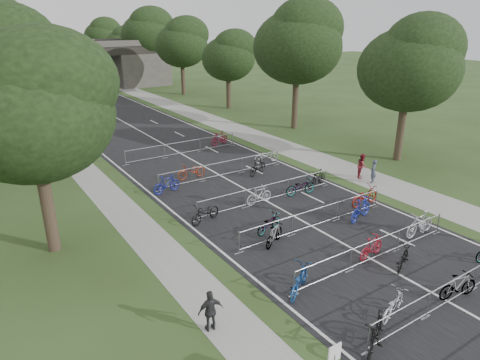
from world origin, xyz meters
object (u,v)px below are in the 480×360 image
object	(u,v)px
overpass_bridge	(63,66)
pedestrian_c	(211,311)
pedestrian_b	(362,166)
pedestrian_a	(373,171)

from	to	relation	value
overpass_bridge	pedestrian_c	xyz separation A→B (m)	(-8.20, -57.72, -2.77)
overpass_bridge	pedestrian_c	size ratio (longest dim) A/B	20.24
overpass_bridge	pedestrian_b	size ratio (longest dim) A/B	18.91
pedestrian_a	pedestrian_c	distance (m)	16.99
pedestrian_a	pedestrian_b	distance (m)	1.08
pedestrian_b	overpass_bridge	bearing A→B (deg)	62.40
overpass_bridge	pedestrian_c	bearing A→B (deg)	-98.09
overpass_bridge	pedestrian_b	xyz separation A→B (m)	(7.69, -50.21, -2.71)
pedestrian_b	pedestrian_c	world-z (taller)	pedestrian_b
pedestrian_c	pedestrian_b	bearing A→B (deg)	-146.13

